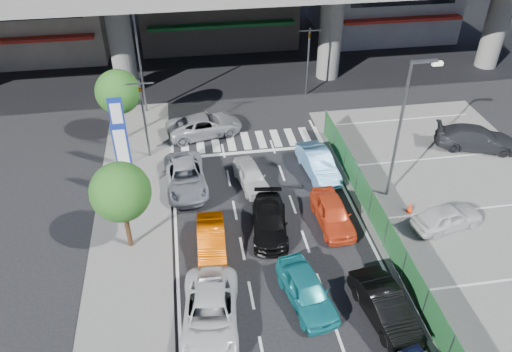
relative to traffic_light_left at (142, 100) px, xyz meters
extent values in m
plane|color=black|center=(6.20, -12.00, -3.94)|extent=(120.00, 120.00, 0.00)
cube|color=#5B5C59|center=(17.20, -10.00, -3.91)|extent=(12.00, 28.00, 0.06)
cube|color=#5B5C59|center=(-0.80, -8.00, -3.88)|extent=(4.00, 30.00, 0.12)
cylinder|color=slate|center=(-1.80, 10.00, 0.06)|extent=(1.80, 1.80, 8.00)
cylinder|color=slate|center=(14.20, 10.00, 0.06)|extent=(1.80, 1.80, 8.00)
cylinder|color=slate|center=(28.20, 10.00, 0.06)|extent=(1.80, 1.80, 8.00)
cube|color=red|center=(-9.80, 14.90, -1.14)|extent=(10.80, 1.60, 0.25)
cube|color=#146426|center=(6.20, 15.90, -1.14)|extent=(12.60, 1.60, 0.25)
cube|color=red|center=(22.20, 14.90, -1.14)|extent=(10.80, 1.60, 0.25)
cylinder|color=#595B60|center=(0.00, 0.00, -1.34)|extent=(0.14, 0.14, 5.20)
cube|color=#595B60|center=(0.00, 0.00, 1.06)|extent=(1.60, 0.08, 0.08)
imported|color=black|center=(0.00, 0.00, 0.76)|extent=(0.26, 1.24, 0.50)
cylinder|color=#595B60|center=(11.70, 7.00, -1.34)|extent=(0.14, 0.14, 5.20)
cube|color=#595B60|center=(11.70, 7.00, 1.06)|extent=(1.60, 0.08, 0.08)
imported|color=black|center=(11.70, 7.00, 0.76)|extent=(0.26, 1.24, 0.50)
cylinder|color=#595B60|center=(13.20, -6.00, 0.06)|extent=(0.16, 0.16, 8.00)
cube|color=#595B60|center=(13.80, -6.00, 3.96)|extent=(1.40, 0.15, 0.15)
cube|color=silver|center=(14.50, -6.00, 3.81)|extent=(0.50, 0.22, 0.18)
cylinder|color=#595B60|center=(-0.30, 6.00, 0.06)|extent=(0.16, 0.16, 8.00)
cube|color=#595B60|center=(0.30, 6.00, 3.96)|extent=(1.40, 0.15, 0.15)
cube|color=silver|center=(1.00, 6.00, 3.81)|extent=(0.50, 0.22, 0.18)
cylinder|color=#595B60|center=(-1.00, -4.00, -2.84)|extent=(0.10, 0.10, 2.20)
cube|color=navy|center=(-1.00, -4.00, -0.74)|extent=(0.80, 0.12, 3.00)
cube|color=white|center=(-1.00, -4.07, -0.74)|extent=(0.60, 0.02, 2.40)
cylinder|color=#595B60|center=(-1.40, -1.00, -2.84)|extent=(0.10, 0.10, 2.20)
cube|color=navy|center=(-1.40, -1.00, -0.74)|extent=(0.80, 0.12, 3.00)
cube|color=white|center=(-1.40, -1.07, -0.74)|extent=(0.60, 0.02, 2.40)
cylinder|color=#382314|center=(-0.80, -8.00, -2.74)|extent=(0.24, 0.24, 2.40)
sphere|color=#184714|center=(-0.80, -8.00, -0.54)|extent=(2.80, 2.80, 2.80)
cylinder|color=#382314|center=(-1.60, 2.50, -2.74)|extent=(0.24, 0.24, 2.40)
sphere|color=#184714|center=(-1.60, 2.50, -0.54)|extent=(2.80, 2.80, 2.80)
imported|color=white|center=(2.71, -13.30, -3.25)|extent=(2.82, 5.19, 1.38)
imported|color=teal|center=(6.92, -12.68, -3.25)|extent=(2.35, 4.28, 1.38)
imported|color=black|center=(9.94, -14.08, -3.25)|extent=(2.09, 4.36, 1.38)
imported|color=#C94900|center=(3.12, -8.84, -3.31)|extent=(1.47, 3.84, 1.25)
imported|color=black|center=(6.16, -7.91, -3.31)|extent=(2.28, 4.47, 1.24)
imported|color=#E1451E|center=(9.47, -7.84, -3.26)|extent=(1.71, 4.03, 1.36)
imported|color=#BBBCC4|center=(2.12, -3.44, -3.26)|extent=(2.47, 4.94, 1.34)
imported|color=silver|center=(5.82, -3.85, -3.33)|extent=(2.03, 3.77, 1.22)
imported|color=#68AAE5|center=(9.90, -3.29, -3.25)|extent=(1.91, 4.32, 1.38)
imported|color=#989A9F|center=(3.61, 2.26, -3.24)|extent=(5.35, 3.22, 1.39)
imported|color=silver|center=(15.16, -9.09, -3.24)|extent=(3.97, 2.22, 1.28)
imported|color=#2C2D31|center=(20.49, -2.19, -3.16)|extent=(5.33, 3.52, 1.43)
cone|color=#FE330E|center=(13.84, -7.65, -3.55)|extent=(0.35, 0.35, 0.66)
camera|label=1|loc=(2.48, -26.75, 13.25)|focal=35.00mm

